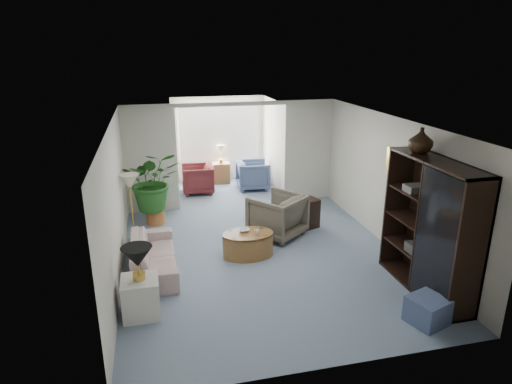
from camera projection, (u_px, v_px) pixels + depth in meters
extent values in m
plane|color=gray|center=(264.00, 259.00, 8.16)|extent=(6.00, 6.00, 0.00)
plane|color=gray|center=(226.00, 191.00, 11.94)|extent=(2.60, 2.60, 0.00)
cube|color=beige|center=(151.00, 160.00, 10.12)|extent=(1.20, 0.12, 2.50)
cube|color=beige|center=(308.00, 151.00, 10.95)|extent=(1.20, 0.12, 2.50)
cube|color=beige|center=(232.00, 104.00, 10.16)|extent=(2.60, 0.12, 0.10)
cube|color=white|center=(218.00, 132.00, 12.50)|extent=(2.20, 0.02, 1.50)
cube|color=white|center=(219.00, 132.00, 12.47)|extent=(2.20, 0.02, 1.50)
cube|color=#AEA68B|center=(396.00, 163.00, 8.07)|extent=(0.04, 0.50, 0.40)
imported|color=beige|center=(153.00, 255.00, 7.68)|extent=(0.76, 1.91, 0.56)
cube|color=silver|center=(141.00, 297.00, 6.38)|extent=(0.53, 0.53, 0.58)
cone|color=black|center=(137.00, 257.00, 6.18)|extent=(0.44, 0.44, 0.30)
cone|color=beige|center=(129.00, 181.00, 8.51)|extent=(0.36, 0.36, 0.28)
cylinder|color=olive|center=(248.00, 244.00, 8.22)|extent=(0.98, 0.98, 0.45)
imported|color=silver|center=(244.00, 230.00, 8.22)|extent=(0.21, 0.21, 0.05)
imported|color=beige|center=(257.00, 232.00, 8.07)|extent=(0.10, 0.10, 0.09)
imported|color=#5E594A|center=(277.00, 215.00, 9.02)|extent=(1.34, 1.34, 0.88)
cube|color=black|center=(305.00, 213.00, 9.49)|extent=(0.63, 0.56, 0.63)
cube|color=black|center=(430.00, 227.00, 6.83)|extent=(0.51, 1.92, 2.13)
imported|color=black|center=(421.00, 140.00, 6.89)|extent=(0.38, 0.38, 0.39)
cube|color=slate|center=(427.00, 310.00, 6.23)|extent=(0.60, 0.60, 0.38)
cylinder|color=#AD6332|center=(155.00, 216.00, 9.74)|extent=(0.40, 0.40, 0.32)
imported|color=#245E20|center=(153.00, 181.00, 9.48)|extent=(1.19, 1.03, 1.32)
imported|color=slate|center=(253.00, 175.00, 12.05)|extent=(0.89, 0.87, 0.77)
imported|color=maroon|center=(198.00, 179.00, 11.72)|extent=(0.87, 0.85, 0.75)
cube|color=olive|center=(221.00, 173.00, 12.60)|extent=(0.49, 0.39, 0.58)
cube|color=#474442|center=(436.00, 232.00, 6.60)|extent=(0.30, 0.26, 0.16)
cube|color=#363431|center=(417.00, 248.00, 7.13)|extent=(0.30, 0.26, 0.16)
cube|color=#2A2824|center=(442.00, 266.00, 6.53)|extent=(0.30, 0.26, 0.16)
cube|color=#53514E|center=(415.00, 190.00, 7.07)|extent=(0.30, 0.26, 0.16)
cube|color=#2E2824|center=(447.00, 207.00, 6.30)|extent=(0.30, 0.26, 0.16)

